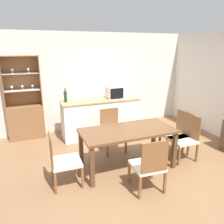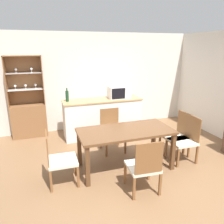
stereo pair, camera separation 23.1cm
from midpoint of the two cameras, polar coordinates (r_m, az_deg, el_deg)
The scene contains 12 objects.
ground_plane at distance 4.15m, azimuth 9.12°, elevation -15.29°, with size 18.00×18.00×0.00m, color brown.
wall_back at distance 6.04m, azimuth -2.01°, elevation 8.04°, with size 6.80×0.06×2.55m.
kitchen_counter at distance 5.52m, azimuth -1.33°, elevation -1.39°, with size 1.94×0.59×0.94m.
display_cabinet at distance 5.76m, azimuth -19.84°, elevation -0.56°, with size 0.83×0.35×2.00m.
dining_table at distance 3.99m, azimuth 5.20°, elevation -5.93°, with size 1.70×0.82×0.75m.
dining_chair_side_left_near at distance 3.69m, azimuth -11.84°, elevation -12.00°, with size 0.47×0.47×0.90m.
dining_chair_head_near at distance 3.47m, azimuth 10.27°, elevation -13.84°, with size 0.49×0.49×0.90m.
dining_chair_side_right_near at distance 4.57m, azimuth 19.82°, elevation -6.84°, with size 0.47×0.47×0.90m.
dining_chair_side_right_far at distance 4.75m, azimuth 17.96°, elevation -5.75°, with size 0.48×0.48×0.90m.
dining_chair_head_far at distance 4.72m, azimuth 1.38°, elevation -5.02°, with size 0.46×0.46×0.90m.
microwave at distance 5.51m, azimuth 3.04°, elevation 5.20°, with size 0.53×0.35×0.30m.
wine_bottle at distance 5.23m, azimuth -10.40°, elevation 4.15°, with size 0.08×0.08×0.32m.
Camera 2 is at (-1.61, -3.12, 2.19)m, focal length 35.00 mm.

